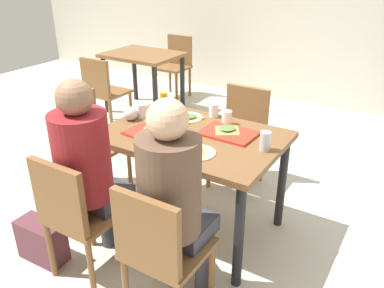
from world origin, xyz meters
The scene contains 27 objects.
ground_plane centered at (0.00, 0.00, -0.01)m, with size 10.00×10.00×0.02m, color beige.
main_table centered at (0.00, 0.00, 0.65)m, with size 1.19×0.83×0.75m.
chair_near_left centered at (-0.30, -0.80, 0.49)m, with size 0.40×0.40×0.84m.
chair_near_right centered at (0.30, -0.80, 0.49)m, with size 0.40×0.40×0.84m.
chair_far_side centered at (0.00, 0.80, 0.49)m, with size 0.40×0.40×0.84m.
chair_left_end centered at (-0.98, 0.00, 0.49)m, with size 0.40×0.40×0.84m.
person_in_red centered at (-0.30, -0.66, 0.73)m, with size 0.32×0.42×1.25m.
person_in_brown_jacket centered at (0.30, -0.66, 0.73)m, with size 0.32×0.42×1.25m.
tray_red_near centered at (-0.21, -0.15, 0.75)m, with size 0.36×0.26×0.02m, color red.
tray_red_far centered at (0.21, 0.12, 0.75)m, with size 0.36×0.26×0.02m, color red.
paper_plate_center centered at (-0.18, 0.23, 0.75)m, with size 0.22×0.22×0.01m, color white.
paper_plate_near_edge centered at (0.18, -0.23, 0.75)m, with size 0.22×0.22×0.01m, color white.
pizza_slice_a centered at (-0.19, -0.12, 0.77)m, with size 0.21×0.18×0.02m.
pizza_slice_b centered at (0.19, 0.14, 0.77)m, with size 0.18×0.19×0.02m.
pizza_slice_c centered at (-0.17, 0.21, 0.76)m, with size 0.24×0.23×0.02m.
pizza_slice_d centered at (0.16, -0.26, 0.76)m, with size 0.17×0.21×0.02m.
plastic_cup_a centered at (-0.03, 0.35, 0.80)m, with size 0.07×0.07×0.10m, color white.
plastic_cup_b centered at (0.03, -0.35, 0.80)m, with size 0.07×0.07×0.10m, color white.
plastic_cup_c centered at (-0.48, 0.06, 0.80)m, with size 0.07×0.07×0.10m, color white.
plastic_cup_d centered at (0.12, 0.27, 0.80)m, with size 0.07×0.07×0.10m, color white.
soda_can centered at (0.51, 0.02, 0.81)m, with size 0.07×0.07×0.12m, color #B7BCC6.
condiment_bottle centered at (-0.39, 0.23, 0.83)m, with size 0.06×0.06×0.16m, color orange.
foil_bundle centered at (-0.51, -0.02, 0.80)m, with size 0.10×0.10×0.10m, color silver.
handbag centered at (-0.65, -0.81, 0.14)m, with size 0.32×0.16×0.28m, color #592D38.
background_table centered at (-1.81, 1.77, 0.62)m, with size 0.90×0.70×0.75m.
background_chair_near centered at (-1.81, 1.03, 0.49)m, with size 0.40×0.40×0.84m.
background_chair_far centered at (-1.81, 2.50, 0.49)m, with size 0.40×0.40×0.84m.
Camera 1 is at (1.27, -2.06, 1.81)m, focal length 37.12 mm.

